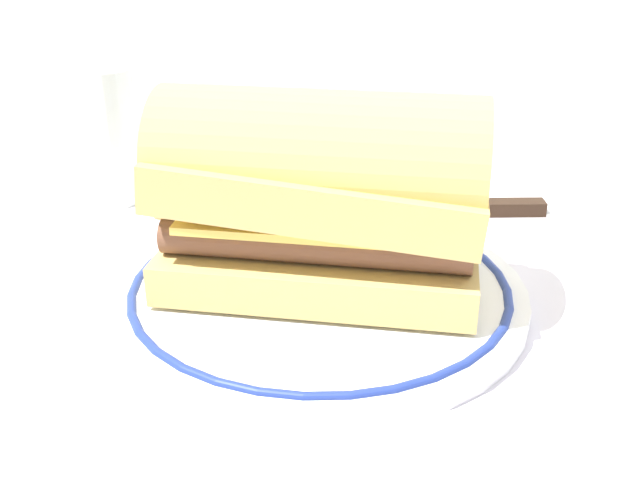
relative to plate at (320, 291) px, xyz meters
name	(u,v)px	position (x,y,z in m)	size (l,w,h in m)	color
ground_plane	(329,333)	(0.02, -0.04, -0.01)	(1.50, 1.50, 0.00)	silver
plate	(320,291)	(0.00, 0.00, 0.00)	(0.27, 0.27, 0.01)	white
sausage_sandwich	(320,192)	(0.00, 0.00, 0.07)	(0.21, 0.12, 0.13)	#D4B667
drinking_glass	(108,144)	(-0.23, 0.13, 0.04)	(0.06, 0.06, 0.12)	silver
butter_knife	(547,209)	(0.15, 0.19, 0.00)	(0.14, 0.06, 0.01)	silver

